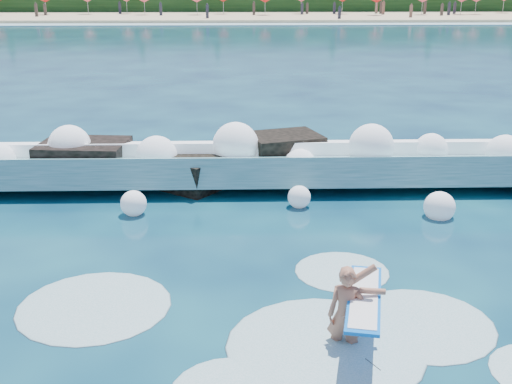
{
  "coord_description": "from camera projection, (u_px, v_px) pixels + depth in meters",
  "views": [
    {
      "loc": [
        1.15,
        -10.8,
        5.55
      ],
      "look_at": [
        1.5,
        2.0,
        1.2
      ],
      "focal_mm": 45.0,
      "sensor_mm": 36.0,
      "label": 1
    }
  ],
  "objects": [
    {
      "name": "ground",
      "position": [
        179.0,
        288.0,
        11.98
      ],
      "size": [
        200.0,
        200.0,
        0.0
      ],
      "primitive_type": "plane",
      "color": "#07213E",
      "rests_on": "ground"
    },
    {
      "name": "beach",
      "position": [
        229.0,
        17.0,
        85.74
      ],
      "size": [
        140.0,
        20.0,
        0.4
      ],
      "primitive_type": "cube",
      "color": "tan",
      "rests_on": "ground"
    },
    {
      "name": "wet_band",
      "position": [
        228.0,
        24.0,
        75.38
      ],
      "size": [
        140.0,
        5.0,
        0.08
      ],
      "primitive_type": "cube",
      "color": "silver",
      "rests_on": "ground"
    },
    {
      "name": "breaking_wave",
      "position": [
        261.0,
        167.0,
        17.81
      ],
      "size": [
        16.13,
        2.6,
        1.39
      ],
      "color": "teal",
      "rests_on": "ground"
    },
    {
      "name": "rock_cluster",
      "position": [
        177.0,
        164.0,
        18.22
      ],
      "size": [
        8.16,
        3.35,
        1.39
      ],
      "color": "black",
      "rests_on": "ground"
    },
    {
      "name": "surfer_with_board",
      "position": [
        350.0,
        312.0,
        9.95
      ],
      "size": [
        1.1,
        2.83,
        1.6
      ],
      "color": "#A9684E",
      "rests_on": "ground"
    },
    {
      "name": "wave_spray",
      "position": [
        246.0,
        155.0,
        17.56
      ],
      "size": [
        15.0,
        4.16,
        1.86
      ],
      "color": "white",
      "rests_on": "ground"
    },
    {
      "name": "surf_foam",
      "position": [
        291.0,
        329.0,
        10.58
      ],
      "size": [
        9.26,
        5.65,
        0.16
      ],
      "color": "silver",
      "rests_on": "ground"
    },
    {
      "name": "beach_umbrellas",
      "position": [
        229.0,
        0.0,
        87.04
      ],
      "size": [
        112.34,
        6.97,
        0.5
      ],
      "color": "#14836F",
      "rests_on": "ground"
    },
    {
      "name": "beachgoers",
      "position": [
        296.0,
        11.0,
        82.32
      ],
      "size": [
        94.85,
        14.01,
        1.93
      ],
      "color": "#3F332D",
      "rests_on": "ground"
    }
  ]
}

